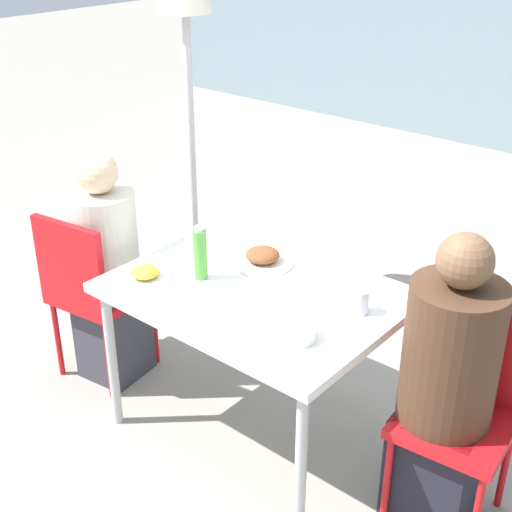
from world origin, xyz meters
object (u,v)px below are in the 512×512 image
drinking_cup (360,301)px  person_right (445,393)px  person_left (108,275)px  chair_left (89,285)px  salad_bowl (296,333)px  chair_right (465,396)px  bottle (200,253)px

drinking_cup → person_right: bearing=-4.7°
person_left → person_right: person_right is taller
chair_left → salad_bowl: (1.22, 0.01, 0.24)m
chair_right → salad_bowl: chair_right is taller
chair_right → salad_bowl: 0.68m
chair_left → person_left: (0.04, 0.09, 0.03)m
person_right → drinking_cup: person_right is taller
person_left → bottle: 0.66m
person_left → chair_right: size_ratio=1.32×
person_left → salad_bowl: size_ratio=7.70×
chair_left → salad_bowl: chair_left is taller
chair_right → drinking_cup: chair_right is taller
person_left → bottle: size_ratio=4.92×
chair_left → person_left: 0.10m
chair_left → person_left: bearing=58.0°
drinking_cup → salad_bowl: bearing=-104.6°
chair_right → bottle: bearing=6.8°
salad_bowl → person_left: bearing=176.3°
chair_left → person_left: person_left is taller
salad_bowl → bottle: bearing=169.1°
chair_right → salad_bowl: bearing=28.6°
person_left → chair_right: (1.71, 0.28, -0.03)m
chair_left → chair_right: 1.78m
chair_right → bottle: size_ratio=3.72×
bottle → salad_bowl: 0.60m
person_left → person_right: size_ratio=0.97×
person_left → drinking_cup: bearing=2.4°
chair_left → drinking_cup: size_ratio=8.87×
bottle → person_right: bearing=8.4°
chair_left → bottle: 0.72m
drinking_cup → salad_bowl: size_ratio=0.66×
bottle → salad_bowl: bottle is taller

